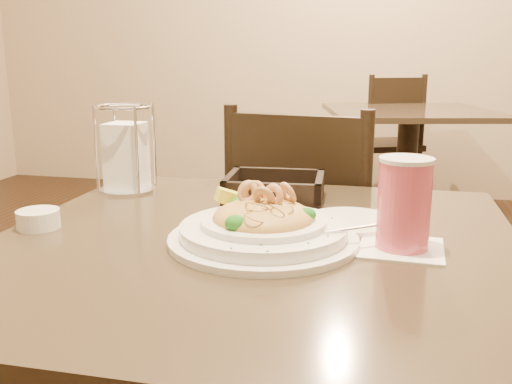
% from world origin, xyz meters
% --- Properties ---
extents(main_table, '(0.90, 0.90, 0.75)m').
position_xyz_m(main_table, '(0.00, 0.00, 0.51)').
color(main_table, black).
rests_on(main_table, ground).
extents(background_table, '(1.08, 1.08, 0.75)m').
position_xyz_m(background_table, '(0.34, 2.49, 0.51)').
color(background_table, black).
rests_on(background_table, ground).
extents(dining_chair_near, '(0.48, 0.48, 0.93)m').
position_xyz_m(dining_chair_near, '(0.01, 0.64, 0.50)').
color(dining_chair_near, black).
rests_on(dining_chair_near, ground).
extents(dining_chair_far, '(0.55, 0.55, 0.93)m').
position_xyz_m(dining_chair_far, '(0.22, 3.02, 0.50)').
color(dining_chair_far, black).
rests_on(dining_chair_far, ground).
extents(pasta_bowl, '(0.35, 0.32, 0.10)m').
position_xyz_m(pasta_bowl, '(0.02, -0.01, 0.78)').
color(pasta_bowl, white).
rests_on(pasta_bowl, main_table).
extents(drink_glass, '(0.14, 0.14, 0.15)m').
position_xyz_m(drink_glass, '(0.25, 0.01, 0.82)').
color(drink_glass, white).
rests_on(drink_glass, main_table).
extents(bread_basket, '(0.22, 0.18, 0.06)m').
position_xyz_m(bread_basket, '(-0.02, 0.27, 0.77)').
color(bread_basket, black).
rests_on(bread_basket, main_table).
extents(napkin_caddy, '(0.13, 0.13, 0.20)m').
position_xyz_m(napkin_caddy, '(-0.37, 0.29, 0.83)').
color(napkin_caddy, silver).
rests_on(napkin_caddy, main_table).
extents(side_plate, '(0.23, 0.23, 0.01)m').
position_xyz_m(side_plate, '(0.16, 0.13, 0.75)').
color(side_plate, white).
rests_on(side_plate, main_table).
extents(butter_ramekin, '(0.10, 0.10, 0.03)m').
position_xyz_m(butter_ramekin, '(-0.40, -0.02, 0.77)').
color(butter_ramekin, white).
rests_on(butter_ramekin, main_table).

